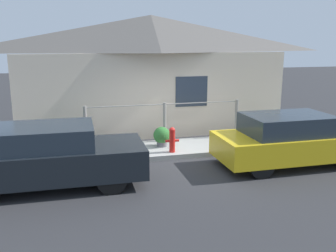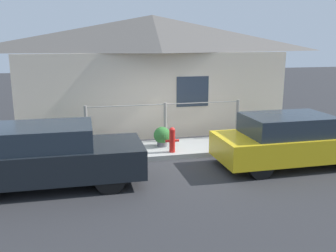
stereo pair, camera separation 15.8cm
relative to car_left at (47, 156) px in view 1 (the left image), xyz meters
name	(u,v)px [view 1 (the left image)]	position (x,y,z in m)	size (l,w,h in m)	color
ground_plane	(178,160)	(3.35, 1.14, -0.72)	(60.00, 60.00, 0.00)	#2D2D30
sidewalk	(170,149)	(3.35, 1.96, -0.65)	(24.00, 1.64, 0.14)	#9E9E99
house	(152,40)	(3.35, 4.44, 2.50)	(9.39, 2.23, 4.05)	beige
fence	(165,120)	(3.35, 2.63, 0.09)	(4.90, 0.10, 1.22)	gray
car_left	(47,156)	(0.00, 0.00, 0.00)	(4.26, 1.75, 1.41)	black
car_right	(290,140)	(6.08, 0.00, -0.03)	(3.97, 1.67, 1.36)	gold
fire_hydrant	(172,139)	(3.27, 1.44, -0.21)	(0.39, 0.17, 0.71)	red
potted_plant_near_hydrant	(162,136)	(3.13, 2.08, -0.27)	(0.50, 0.50, 0.59)	slate
potted_plant_by_fence	(58,138)	(0.17, 2.33, -0.19)	(0.57, 0.57, 0.69)	brown
potted_plant_corner	(260,126)	(6.48, 2.33, -0.22)	(0.56, 0.56, 0.66)	#9E5638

